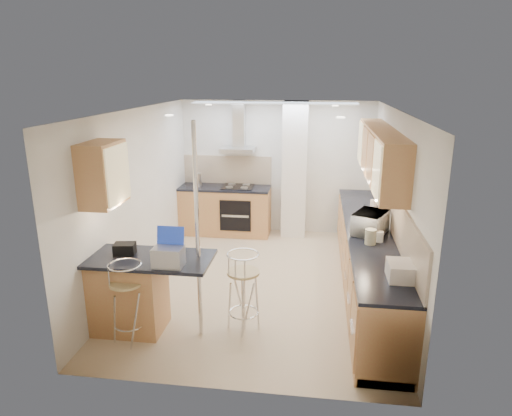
# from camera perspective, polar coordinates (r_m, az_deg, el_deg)

# --- Properties ---
(ground) EXTENTS (4.80, 4.80, 0.00)m
(ground) POSITION_cam_1_polar(r_m,az_deg,el_deg) (6.81, 0.60, -9.33)
(ground) COLOR #CBB487
(ground) RESTS_ON ground
(room_shell) EXTENTS (3.64, 4.84, 2.51)m
(room_shell) POSITION_cam_1_polar(r_m,az_deg,el_deg) (6.63, 3.84, 4.04)
(room_shell) COLOR silver
(room_shell) RESTS_ON ground
(right_counter) EXTENTS (0.63, 4.40, 0.92)m
(right_counter) POSITION_cam_1_polar(r_m,az_deg,el_deg) (6.63, 13.68, -6.23)
(right_counter) COLOR #C2784D
(right_counter) RESTS_ON ground
(back_counter) EXTENTS (1.70, 0.63, 0.92)m
(back_counter) POSITION_cam_1_polar(r_m,az_deg,el_deg) (8.73, -3.86, -0.26)
(back_counter) COLOR #C2784D
(back_counter) RESTS_ON ground
(peninsula) EXTENTS (1.47, 0.72, 0.94)m
(peninsula) POSITION_cam_1_polar(r_m,az_deg,el_deg) (5.59, -13.03, -10.43)
(peninsula) COLOR #C2784D
(peninsula) RESTS_ON ground
(microwave) EXTENTS (0.55, 0.64, 0.30)m
(microwave) POSITION_cam_1_polar(r_m,az_deg,el_deg) (6.20, 14.11, -1.84)
(microwave) COLOR white
(microwave) RESTS_ON right_counter
(laptop) EXTENTS (0.32, 0.24, 0.22)m
(laptop) POSITION_cam_1_polar(r_m,az_deg,el_deg) (5.07, -10.89, -5.99)
(laptop) COLOR #9EA1A6
(laptop) RESTS_ON peninsula
(bag) EXTENTS (0.27, 0.21, 0.13)m
(bag) POSITION_cam_1_polar(r_m,az_deg,el_deg) (5.54, -16.08, -4.92)
(bag) COLOR black
(bag) RESTS_ON peninsula
(bar_stool_near) EXTENTS (0.40, 0.40, 0.96)m
(bar_stool_near) POSITION_cam_1_polar(r_m,az_deg,el_deg) (5.44, -15.72, -11.32)
(bar_stool_near) COLOR tan
(bar_stool_near) RESTS_ON ground
(bar_stool_end) EXTENTS (0.51, 0.51, 0.99)m
(bar_stool_end) POSITION_cam_1_polar(r_m,az_deg,el_deg) (5.46, -1.60, -10.41)
(bar_stool_end) COLOR tan
(bar_stool_end) RESTS_ON ground
(jar_a) EXTENTS (0.13, 0.13, 0.17)m
(jar_a) POSITION_cam_1_polar(r_m,az_deg,el_deg) (6.70, 13.35, -0.99)
(jar_a) COLOR silver
(jar_a) RESTS_ON right_counter
(jar_b) EXTENTS (0.14, 0.14, 0.14)m
(jar_b) POSITION_cam_1_polar(r_m,az_deg,el_deg) (7.41, 14.50, 0.46)
(jar_b) COLOR silver
(jar_b) RESTS_ON right_counter
(jar_c) EXTENTS (0.16, 0.16, 0.19)m
(jar_c) POSITION_cam_1_polar(r_m,az_deg,el_deg) (5.85, 14.13, -3.50)
(jar_c) COLOR beige
(jar_c) RESTS_ON right_counter
(jar_d) EXTENTS (0.10, 0.10, 0.13)m
(jar_d) POSITION_cam_1_polar(r_m,az_deg,el_deg) (5.97, 15.17, -3.47)
(jar_d) COLOR white
(jar_d) RESTS_ON right_counter
(bread_bin) EXTENTS (0.27, 0.34, 0.18)m
(bread_bin) POSITION_cam_1_polar(r_m,az_deg,el_deg) (4.97, 17.67, -7.50)
(bread_bin) COLOR silver
(bread_bin) RESTS_ON right_counter
(kettle) EXTENTS (0.16, 0.16, 0.24)m
(kettle) POSITION_cam_1_polar(r_m,az_deg,el_deg) (8.69, -7.36, 3.52)
(kettle) COLOR silver
(kettle) RESTS_ON back_counter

